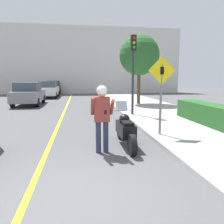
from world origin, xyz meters
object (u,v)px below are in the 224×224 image
Objects in this scene: motorcycle at (125,130)px; crossing_sign at (161,88)px; parked_car_grey at (29,94)px; parked_car_white at (49,89)px; parked_car_black at (54,87)px; traffic_light at (133,60)px; person_biker at (102,112)px; street_tree at (139,55)px.

motorcycle is 1.89m from crossing_sign.
parked_car_grey and parked_car_white have the same top height.
parked_car_black is (0.47, 12.61, 0.00)m from parked_car_grey.
traffic_light is 0.94× the size of parked_car_black.
street_tree reaches higher than person_biker.
street_tree reaches higher than parked_car_white.
motorcycle is 17.74m from parked_car_white.
street_tree is (3.75, 9.91, 2.49)m from person_biker.
parked_car_grey is 1.00× the size of parked_car_black.
person_biker is 10.89m from street_tree.
parked_car_grey is 1.00× the size of parked_car_white.
parked_car_black is (-3.82, 23.93, -0.26)m from person_biker.
parked_car_grey is 12.62m from parked_car_black.
parked_car_grey is (-8.03, 1.41, -2.76)m from street_tree.
traffic_light is at bearing 88.92° from crossing_sign.
crossing_sign is at bearing -58.04° from parked_car_grey.
parked_car_white is at bearing 133.79° from street_tree.
crossing_sign is (2.06, 1.15, 0.55)m from person_biker.
parked_car_white is 1.00× the size of parked_car_black.
motorcycle is 10.37m from street_tree.
parked_car_black reaches higher than motorcycle.
parked_car_grey is at bearing 110.74° from person_biker.
parked_car_black is (-7.56, 14.02, -2.76)m from street_tree.
motorcycle is at bearing -107.68° from street_tree.
traffic_light reaches higher than parked_car_grey.
motorcycle is at bearing -75.54° from parked_car_white.
motorcycle is 0.53× the size of parked_car_white.
traffic_light is 0.80× the size of street_tree.
street_tree is at bearing 72.32° from motorcycle.
crossing_sign is at bearing 29.18° from person_biker.
person_biker is at bearing -80.94° from parked_car_black.
traffic_light reaches higher than motorcycle.
parked_car_white and parked_car_black have the same top height.
crossing_sign is 17.50m from parked_car_white.
street_tree is at bearing 69.30° from person_biker.
parked_car_black is (-5.95, 18.69, -2.02)m from traffic_light.
person_biker is 0.43× the size of parked_car_white.
person_biker is 0.71× the size of crossing_sign.
street_tree is 16.17m from parked_car_black.
street_tree is (1.61, 4.67, 0.73)m from traffic_light.
parked_car_white reaches higher than motorcycle.
traffic_light is at bearing -43.41° from parked_car_grey.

